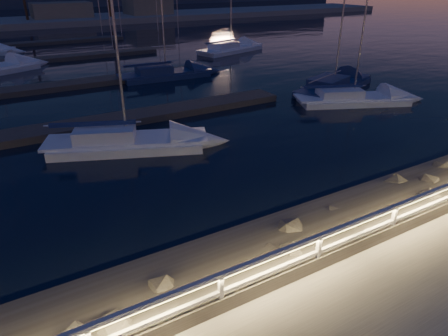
{
  "coord_description": "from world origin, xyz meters",
  "views": [
    {
      "loc": [
        -5.52,
        -6.17,
        7.14
      ],
      "look_at": [
        0.42,
        4.0,
        1.46
      ],
      "focal_mm": 32.0,
      "sensor_mm": 36.0,
      "label": 1
    }
  ],
  "objects_px": {
    "sailboat_c": "(163,73)",
    "sailboat_b": "(123,141)",
    "sailboat_l": "(229,48)",
    "guard_rail": "(287,256)",
    "sailboat_d": "(350,98)",
    "sailboat_h": "(333,85)"
  },
  "relations": [
    {
      "from": "sailboat_h",
      "to": "sailboat_l",
      "type": "xyz_separation_m",
      "value": [
        1.92,
        18.2,
        0.0
      ]
    },
    {
      "from": "sailboat_b",
      "to": "sailboat_c",
      "type": "xyz_separation_m",
      "value": [
        7.58,
        13.12,
        -0.02
      ]
    },
    {
      "from": "sailboat_c",
      "to": "sailboat_d",
      "type": "height_order",
      "value": "sailboat_c"
    },
    {
      "from": "sailboat_c",
      "to": "sailboat_h",
      "type": "bearing_deg",
      "value": -44.05
    },
    {
      "from": "sailboat_b",
      "to": "sailboat_l",
      "type": "bearing_deg",
      "value": 70.59
    },
    {
      "from": "guard_rail",
      "to": "sailboat_h",
      "type": "relative_size",
      "value": 3.05
    },
    {
      "from": "sailboat_b",
      "to": "sailboat_c",
      "type": "distance_m",
      "value": 15.15
    },
    {
      "from": "guard_rail",
      "to": "sailboat_c",
      "type": "xyz_separation_m",
      "value": [
        7.02,
        25.2,
        -0.96
      ]
    },
    {
      "from": "sailboat_d",
      "to": "sailboat_h",
      "type": "xyz_separation_m",
      "value": [
        1.38,
        3.04,
        0.03
      ]
    },
    {
      "from": "sailboat_h",
      "to": "sailboat_d",
      "type": "bearing_deg",
      "value": -135.05
    },
    {
      "from": "sailboat_c",
      "to": "sailboat_h",
      "type": "distance_m",
      "value": 13.75
    },
    {
      "from": "sailboat_b",
      "to": "sailboat_l",
      "type": "height_order",
      "value": "sailboat_l"
    },
    {
      "from": "sailboat_d",
      "to": "sailboat_l",
      "type": "distance_m",
      "value": 21.49
    },
    {
      "from": "guard_rail",
      "to": "sailboat_h",
      "type": "distance_m",
      "value": 22.33
    },
    {
      "from": "guard_rail",
      "to": "sailboat_c",
      "type": "relative_size",
      "value": 3.35
    },
    {
      "from": "guard_rail",
      "to": "sailboat_h",
      "type": "xyz_separation_m",
      "value": [
        16.39,
        15.13,
        -0.95
      ]
    },
    {
      "from": "sailboat_b",
      "to": "sailboat_d",
      "type": "bearing_deg",
      "value": 22.21
    },
    {
      "from": "sailboat_d",
      "to": "sailboat_h",
      "type": "relative_size",
      "value": 0.9
    },
    {
      "from": "sailboat_c",
      "to": "sailboat_b",
      "type": "bearing_deg",
      "value": -117.01
    },
    {
      "from": "sailboat_c",
      "to": "sailboat_l",
      "type": "bearing_deg",
      "value": 38.75
    },
    {
      "from": "guard_rail",
      "to": "sailboat_c",
      "type": "distance_m",
      "value": 26.18
    },
    {
      "from": "sailboat_c",
      "to": "sailboat_h",
      "type": "relative_size",
      "value": 0.91
    }
  ]
}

